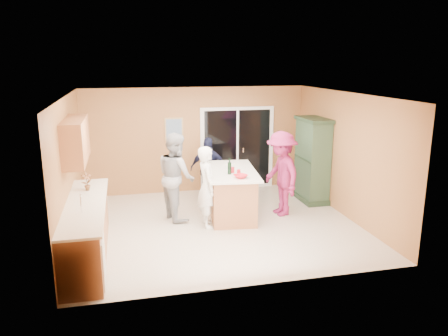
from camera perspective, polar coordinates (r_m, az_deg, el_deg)
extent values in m
plane|color=beige|center=(8.88, -0.80, -7.43)|extent=(5.50, 5.50, 0.00)
cube|color=white|center=(8.29, -0.86, 9.55)|extent=(5.50, 5.00, 0.10)
cube|color=tan|center=(10.90, -3.65, 3.67)|extent=(5.50, 0.10, 2.60)
cube|color=tan|center=(6.16, 4.17, -4.38)|extent=(5.50, 0.10, 2.60)
cube|color=tan|center=(8.36, -19.56, -0.25)|extent=(0.10, 5.00, 2.60)
cube|color=tan|center=(9.45, 15.68, 1.60)|extent=(0.10, 5.00, 2.60)
cube|color=#AB6C42|center=(7.73, -17.51, -7.85)|extent=(0.60, 3.00, 0.90)
cube|color=silver|center=(6.74, -18.04, -11.65)|extent=(0.62, 0.60, 0.72)
cube|color=silver|center=(7.57, -17.66, -4.53)|extent=(0.65, 3.05, 0.04)
cylinder|color=silver|center=(7.05, -18.16, -4.48)|extent=(0.02, 0.02, 0.30)
cube|color=#AB6C42|center=(8.04, -18.80, 3.46)|extent=(0.35, 1.60, 0.75)
cube|color=white|center=(11.13, 1.73, 2.60)|extent=(1.90, 0.05, 2.10)
cube|color=black|center=(11.12, 1.75, 2.59)|extent=(1.70, 0.03, 1.94)
cube|color=white|center=(11.11, 1.76, 2.58)|extent=(0.06, 0.04, 1.94)
cube|color=silver|center=(11.15, 2.52, 2.36)|extent=(0.02, 0.03, 0.12)
cube|color=tan|center=(10.75, -6.56, 5.09)|extent=(0.46, 0.03, 0.56)
cube|color=#456890|center=(10.74, -6.55, 5.08)|extent=(0.38, 0.02, 0.48)
cube|color=#AB6C42|center=(9.26, 0.89, -3.39)|extent=(1.06, 1.77, 0.95)
cube|color=silver|center=(9.13, 0.90, -0.41)|extent=(1.25, 2.00, 0.04)
cube|color=black|center=(9.40, 0.88, -5.85)|extent=(0.96, 1.67, 0.11)
cube|color=#223723|center=(10.58, 11.23, -3.81)|extent=(0.54, 1.03, 0.12)
cube|color=#344E37|center=(10.35, 11.46, 1.00)|extent=(0.48, 0.97, 1.82)
cube|color=#223723|center=(10.18, 11.72, 6.22)|extent=(0.56, 1.07, 0.08)
imported|color=white|center=(8.58, -2.22, -2.48)|extent=(0.39, 0.59, 1.62)
imported|color=#A6A6A9|center=(9.05, -6.25, -1.06)|extent=(0.89, 1.03, 1.81)
imported|color=#191E38|center=(10.29, -1.99, -0.09)|extent=(0.94, 0.63, 1.49)
imported|color=#861D51|center=(9.29, 7.49, -0.74)|extent=(0.81, 1.24, 1.80)
imported|color=red|center=(8.52, 2.20, -1.09)|extent=(0.33, 0.33, 0.06)
imported|color=#A41021|center=(8.23, -17.50, -1.70)|extent=(0.21, 0.17, 0.34)
cylinder|color=red|center=(8.90, 1.11, -0.26)|extent=(0.09, 0.09, 0.12)
cylinder|color=red|center=(8.73, 1.93, -0.56)|extent=(0.09, 0.09, 0.11)
cylinder|color=black|center=(8.78, 0.72, -0.04)|extent=(0.08, 0.08, 0.24)
cylinder|color=black|center=(8.74, 0.72, 1.01)|extent=(0.03, 0.03, 0.09)
cylinder|color=white|center=(9.72, 0.79, 0.66)|extent=(0.26, 0.26, 0.02)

